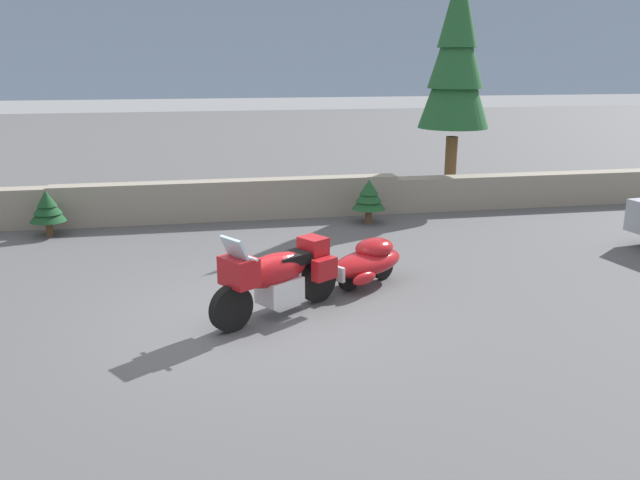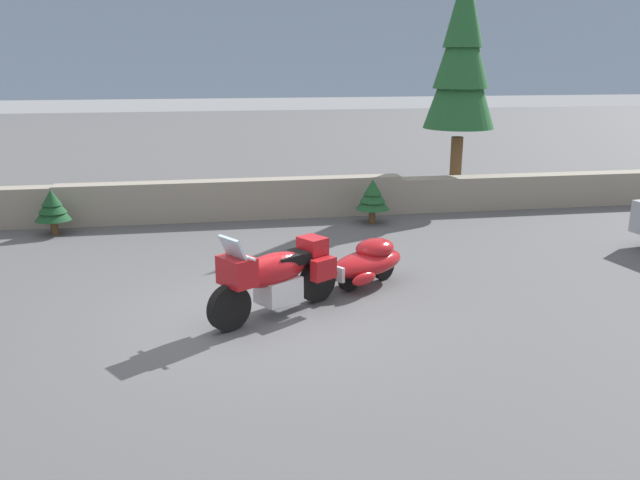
% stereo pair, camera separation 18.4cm
% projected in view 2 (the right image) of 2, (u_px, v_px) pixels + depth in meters
% --- Properties ---
extents(ground_plane, '(80.00, 80.00, 0.00)m').
position_uv_depth(ground_plane, '(254.00, 317.00, 9.51)').
color(ground_plane, '#4C4C4F').
extents(stone_guard_wall, '(24.00, 0.55, 0.93)m').
position_uv_depth(stone_guard_wall, '(234.00, 200.00, 15.26)').
color(stone_guard_wall, gray).
rests_on(stone_guard_wall, ground).
extents(distant_ridgeline, '(240.00, 80.00, 16.00)m').
position_uv_depth(distant_ridgeline, '(206.00, 30.00, 98.66)').
color(distant_ridgeline, '#7F93AD').
rests_on(distant_ridgeline, ground).
extents(touring_motorcycle, '(2.01, 1.48, 1.33)m').
position_uv_depth(touring_motorcycle, '(275.00, 275.00, 9.41)').
color(touring_motorcycle, black).
rests_on(touring_motorcycle, ground).
extents(car_shaped_trailer, '(2.04, 1.51, 0.76)m').
position_uv_depth(car_shaped_trailer, '(368.00, 261.00, 10.76)').
color(car_shaped_trailer, black).
rests_on(car_shaped_trailer, ground).
extents(pine_tree_tall, '(1.79, 1.79, 5.95)m').
position_uv_depth(pine_tree_tall, '(462.00, 55.00, 16.12)').
color(pine_tree_tall, brown).
rests_on(pine_tree_tall, ground).
extents(pine_sapling_near, '(0.76, 0.76, 0.97)m').
position_uv_depth(pine_sapling_near, '(52.00, 207.00, 13.84)').
color(pine_sapling_near, brown).
rests_on(pine_sapling_near, ground).
extents(pine_sapling_farther, '(0.77, 0.77, 1.01)m').
position_uv_depth(pine_sapling_farther, '(373.00, 196.00, 14.79)').
color(pine_sapling_farther, brown).
rests_on(pine_sapling_farther, ground).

